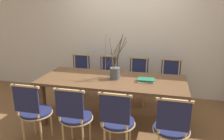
% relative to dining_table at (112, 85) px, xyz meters
% --- Properties ---
extents(ground_plane, '(16.00, 16.00, 0.00)m').
position_rel_dining_table_xyz_m(ground_plane, '(0.00, 0.00, -0.66)').
color(ground_plane, brown).
extents(wall_rear, '(12.00, 0.06, 3.20)m').
position_rel_dining_table_xyz_m(wall_rear, '(0.00, 1.38, 0.94)').
color(wall_rear, beige).
rests_on(wall_rear, ground_plane).
extents(dining_table, '(2.34, 0.96, 0.76)m').
position_rel_dining_table_xyz_m(dining_table, '(0.00, 0.00, 0.00)').
color(dining_table, brown).
rests_on(dining_table, ground_plane).
extents(chair_near_leftend, '(0.45, 0.45, 0.92)m').
position_rel_dining_table_xyz_m(chair_near_leftend, '(-0.91, -0.83, -0.15)').
color(chair_near_leftend, '#1E234C').
rests_on(chair_near_leftend, ground_plane).
extents(chair_near_left, '(0.45, 0.45, 0.92)m').
position_rel_dining_table_xyz_m(chair_near_left, '(-0.31, -0.83, -0.15)').
color(chair_near_left, '#1E234C').
rests_on(chair_near_left, ground_plane).
extents(chair_near_center, '(0.45, 0.45, 0.92)m').
position_rel_dining_table_xyz_m(chair_near_center, '(0.27, -0.83, -0.15)').
color(chair_near_center, '#1E234C').
rests_on(chair_near_center, ground_plane).
extents(chair_near_right, '(0.45, 0.45, 0.92)m').
position_rel_dining_table_xyz_m(chair_near_right, '(0.94, -0.83, -0.15)').
color(chair_near_right, '#1E234C').
rests_on(chair_near_right, ground_plane).
extents(chair_far_leftend, '(0.45, 0.45, 0.92)m').
position_rel_dining_table_xyz_m(chair_far_leftend, '(-0.91, 0.83, -0.15)').
color(chair_far_leftend, '#1E234C').
rests_on(chair_far_leftend, ground_plane).
extents(chair_far_left, '(0.45, 0.45, 0.92)m').
position_rel_dining_table_xyz_m(chair_far_left, '(-0.30, 0.83, -0.15)').
color(chair_far_left, '#1E234C').
rests_on(chair_far_left, ground_plane).
extents(chair_far_center, '(0.45, 0.45, 0.92)m').
position_rel_dining_table_xyz_m(chair_far_center, '(0.32, 0.83, -0.15)').
color(chair_far_center, '#1E234C').
rests_on(chair_far_center, ground_plane).
extents(chair_far_right, '(0.45, 0.45, 0.92)m').
position_rel_dining_table_xyz_m(chair_far_right, '(0.94, 0.83, -0.15)').
color(chair_far_right, '#1E234C').
rests_on(chair_far_right, ground_plane).
extents(vase_centerpiece, '(0.34, 0.34, 0.72)m').
position_rel_dining_table_xyz_m(vase_centerpiece, '(0.04, 0.02, 0.21)').
color(vase_centerpiece, '#4C5156').
rests_on(vase_centerpiece, dining_table).
extents(book_stack, '(0.28, 0.23, 0.05)m').
position_rel_dining_table_xyz_m(book_stack, '(0.54, 0.00, 0.12)').
color(book_stack, beige).
rests_on(book_stack, dining_table).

